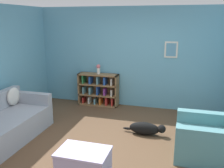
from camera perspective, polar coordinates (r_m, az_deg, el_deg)
The scene contains 8 objects.
ground_plane at distance 4.88m, azimuth -1.34°, elevation -13.18°, with size 14.00×14.00×0.00m, color brown.
wall_back at distance 6.57m, azimuth 4.51°, elevation 6.00°, with size 5.60×0.13×2.60m.
couch at distance 5.28m, azimuth -23.75°, elevation -8.52°, with size 0.96×1.95×0.85m.
bookshelf at distance 6.78m, azimuth -3.05°, elevation -1.31°, with size 1.08×0.32×0.87m.
recliner_chair at distance 4.61m, azimuth 21.59°, elevation -11.20°, with size 1.00×0.96×1.03m.
coffee_table at distance 3.91m, azimuth -6.49°, elevation -17.26°, with size 0.76×0.52×0.41m.
dog at distance 5.17m, azimuth 7.75°, elevation -10.04°, with size 0.88×0.23×0.26m.
vase at distance 6.62m, azimuth -3.12°, elevation 3.55°, with size 0.11×0.11×0.26m.
Camera 1 is at (1.30, -4.12, 2.27)m, focal length 40.00 mm.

